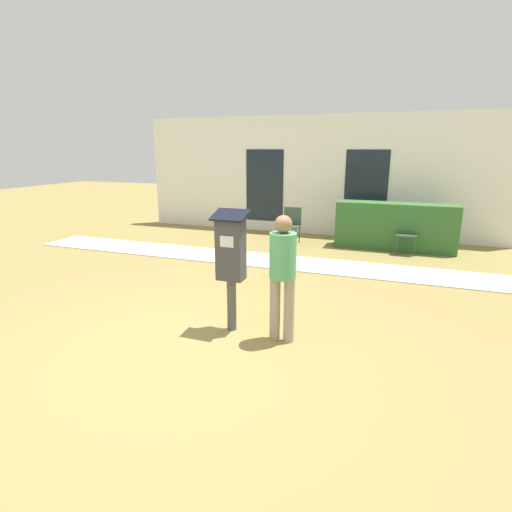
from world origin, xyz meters
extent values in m
plane|color=olive|center=(0.00, 0.00, 0.00)|extent=(40.00, 40.00, 0.00)
cube|color=beige|center=(0.00, 4.07, 0.01)|extent=(12.00, 1.10, 0.02)
cube|color=white|center=(0.00, 7.28, 1.60)|extent=(10.00, 0.24, 3.20)
cube|color=#19232D|center=(-1.40, 7.15, 1.30)|extent=(1.10, 0.02, 2.00)
cube|color=#19232D|center=(1.40, 7.15, 1.30)|extent=(1.10, 0.02, 2.00)
cylinder|color=#4C4C4C|center=(0.34, 0.73, 0.35)|extent=(0.12, 0.12, 0.70)
cube|color=#38383D|center=(0.34, 0.73, 1.10)|extent=(0.34, 0.22, 0.80)
cube|color=silver|center=(0.34, 0.62, 1.22)|extent=(0.18, 0.01, 0.14)
cube|color=black|center=(0.34, 0.73, 1.53)|extent=(0.44, 0.31, 0.12)
cylinder|color=gray|center=(0.95, 0.66, 0.41)|extent=(0.13, 0.13, 0.82)
cylinder|color=gray|center=(1.13, 0.66, 0.41)|extent=(0.13, 0.13, 0.82)
cylinder|color=#4C9E66|center=(1.04, 0.66, 1.09)|extent=(0.32, 0.32, 0.55)
sphere|color=#8C6647|center=(1.04, 0.66, 1.48)|extent=(0.21, 0.21, 0.21)
cylinder|color=#334738|center=(-0.44, 5.60, 0.21)|extent=(0.03, 0.03, 0.42)
cylinder|color=#334738|center=(-0.06, 5.60, 0.21)|extent=(0.03, 0.03, 0.42)
cylinder|color=#334738|center=(-0.44, 5.98, 0.21)|extent=(0.03, 0.03, 0.42)
cylinder|color=#334738|center=(-0.06, 5.98, 0.21)|extent=(0.03, 0.03, 0.42)
cube|color=#334738|center=(-0.25, 5.79, 0.44)|extent=(0.44, 0.44, 0.04)
cube|color=#334738|center=(-0.25, 5.99, 0.68)|extent=(0.44, 0.04, 0.44)
cylinder|color=#334738|center=(0.93, 5.86, 0.21)|extent=(0.03, 0.03, 0.42)
cylinder|color=#334738|center=(1.31, 5.86, 0.21)|extent=(0.03, 0.03, 0.42)
cylinder|color=#334738|center=(0.93, 6.24, 0.21)|extent=(0.03, 0.03, 0.42)
cylinder|color=#334738|center=(1.31, 6.24, 0.21)|extent=(0.03, 0.03, 0.42)
cube|color=#334738|center=(1.12, 6.05, 0.44)|extent=(0.44, 0.44, 0.04)
cube|color=#334738|center=(1.12, 6.25, 0.68)|extent=(0.44, 0.04, 0.44)
cylinder|color=#334738|center=(2.29, 5.53, 0.21)|extent=(0.03, 0.03, 0.42)
cylinder|color=#334738|center=(2.67, 5.53, 0.21)|extent=(0.03, 0.03, 0.42)
cylinder|color=#334738|center=(2.29, 5.91, 0.21)|extent=(0.03, 0.03, 0.42)
cylinder|color=#334738|center=(2.67, 5.91, 0.21)|extent=(0.03, 0.03, 0.42)
cube|color=#334738|center=(2.48, 5.72, 0.44)|extent=(0.44, 0.44, 0.04)
cube|color=#334738|center=(2.48, 5.92, 0.68)|extent=(0.44, 0.04, 0.44)
cube|color=#33662D|center=(2.21, 6.09, 0.55)|extent=(2.72, 0.60, 1.10)
camera|label=1|loc=(2.30, -3.73, 2.32)|focal=28.00mm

